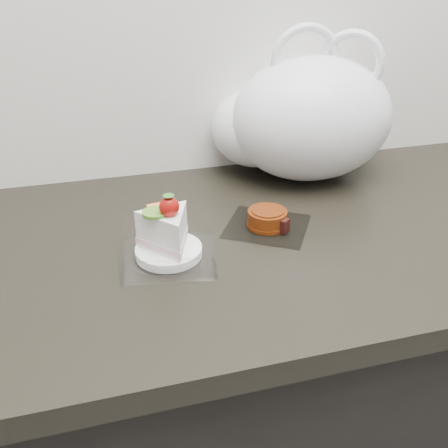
# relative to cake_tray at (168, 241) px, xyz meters

# --- Properties ---
(counter) EXTENTS (2.04, 0.64, 0.90)m
(counter) POSITION_rel_cake_tray_xyz_m (0.26, 0.05, -0.48)
(counter) COLOR black
(counter) RESTS_ON ground
(cake_tray) EXTENTS (0.17, 0.17, 0.12)m
(cake_tray) POSITION_rel_cake_tray_xyz_m (0.00, 0.00, 0.00)
(cake_tray) COLOR white
(cake_tray) RESTS_ON counter
(mooncake_wrap) EXTENTS (0.19, 0.19, 0.03)m
(mooncake_wrap) POSITION_rel_cake_tray_xyz_m (0.19, 0.06, -0.02)
(mooncake_wrap) COLOR white
(mooncake_wrap) RESTS_ON counter
(plastic_bag) EXTENTS (0.43, 0.36, 0.32)m
(plastic_bag) POSITION_rel_cake_tray_xyz_m (0.33, 0.26, 0.10)
(plastic_bag) COLOR white
(plastic_bag) RESTS_ON counter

